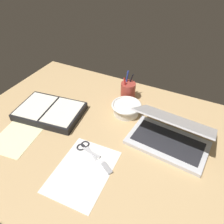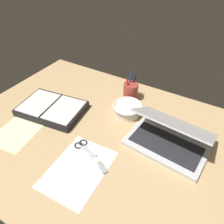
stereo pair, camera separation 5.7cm
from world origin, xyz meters
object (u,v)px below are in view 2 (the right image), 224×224
(laptop, at_px, (169,138))
(bowl, at_px, (127,109))
(scissors, at_px, (83,146))
(planner, at_px, (52,108))
(pen_cup, at_px, (131,92))

(laptop, xyz_separation_m, bowl, (-0.25, 0.10, -0.01))
(bowl, distance_m, scissors, 0.31)
(planner, relative_size, scissors, 2.87)
(bowl, bearing_deg, planner, -152.18)
(laptop, height_order, planner, laptop)
(bowl, bearing_deg, laptop, -21.03)
(bowl, distance_m, planner, 0.40)
(bowl, relative_size, scissors, 1.26)
(laptop, height_order, scissors, laptop)
(laptop, xyz_separation_m, planner, (-0.60, -0.09, -0.02))
(planner, distance_m, scissors, 0.31)
(laptop, bearing_deg, bowl, 163.97)
(laptop, distance_m, planner, 0.61)
(pen_cup, bearing_deg, laptop, -36.47)
(bowl, xyz_separation_m, planner, (-0.35, -0.18, -0.01))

